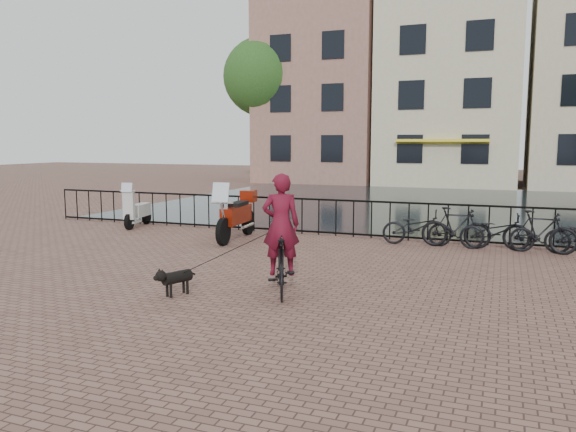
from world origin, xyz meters
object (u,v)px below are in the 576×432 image
(scooter, at_px, (138,204))
(motorcycle, at_px, (236,209))
(dog, at_px, (177,281))
(cyclist, at_px, (281,241))

(scooter, bearing_deg, motorcycle, -25.51)
(dog, height_order, scooter, scooter)
(dog, xyz_separation_m, scooter, (-5.35, 6.30, 0.47))
(cyclist, height_order, dog, cyclist)
(motorcycle, bearing_deg, cyclist, -59.88)
(cyclist, height_order, scooter, cyclist)
(cyclist, relative_size, motorcycle, 1.05)
(cyclist, relative_size, dog, 3.11)
(cyclist, xyz_separation_m, dog, (-1.62, -0.72, -0.67))
(cyclist, distance_m, dog, 1.89)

